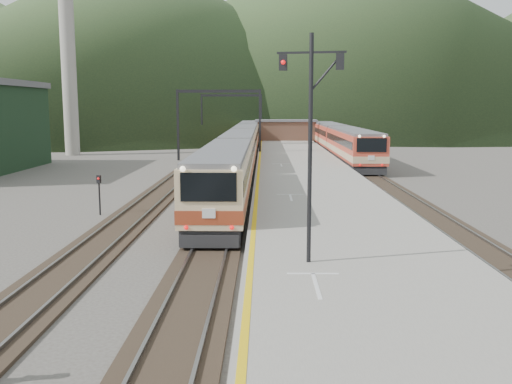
{
  "coord_description": "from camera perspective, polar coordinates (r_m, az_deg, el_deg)",
  "views": [
    {
      "loc": [
        2.29,
        -9.83,
        6.11
      ],
      "look_at": [
        1.89,
        17.49,
        2.0
      ],
      "focal_mm": 40.0,
      "sensor_mm": 36.0,
      "label": 1
    }
  ],
  "objects": [
    {
      "name": "track_main",
      "position": [
        50.25,
        -1.79,
        1.65
      ],
      "size": [
        2.6,
        200.0,
        0.23
      ],
      "color": "black",
      "rests_on": "ground"
    },
    {
      "name": "track_far",
      "position": [
        50.72,
        -7.45,
        1.65
      ],
      "size": [
        2.6,
        200.0,
        0.23
      ],
      "color": "black",
      "rests_on": "ground"
    },
    {
      "name": "track_second",
      "position": [
        51.03,
        11.22,
        1.6
      ],
      "size": [
        2.6,
        200.0,
        0.23
      ],
      "color": "black",
      "rests_on": "ground"
    },
    {
      "name": "platform",
      "position": [
        48.27,
        4.75,
        1.86
      ],
      "size": [
        8.0,
        100.0,
        1.0
      ],
      "primitive_type": "cube",
      "color": "gray",
      "rests_on": "ground"
    },
    {
      "name": "gantry_near",
      "position": [
        65.04,
        -3.75,
        8.08
      ],
      "size": [
        9.55,
        0.25,
        8.0
      ],
      "color": "black",
      "rests_on": "ground"
    },
    {
      "name": "gantry_far",
      "position": [
        89.98,
        -2.48,
        8.22
      ],
      "size": [
        9.55,
        0.25,
        8.0
      ],
      "color": "black",
      "rests_on": "ground"
    },
    {
      "name": "smokestack",
      "position": [
        76.34,
        -18.37,
        14.82
      ],
      "size": [
        1.8,
        1.8,
        30.0
      ],
      "primitive_type": "cylinder",
      "color": "#9E998E",
      "rests_on": "ground"
    },
    {
      "name": "station_shed",
      "position": [
        87.96,
        3.0,
        6.24
      ],
      "size": [
        9.4,
        4.4,
        3.1
      ],
      "color": "brown",
      "rests_on": "platform"
    },
    {
      "name": "hill_a",
      "position": [
        205.65,
        -11.45,
        15.07
      ],
      "size": [
        180.0,
        180.0,
        60.0
      ],
      "primitive_type": "cone",
      "color": "#2E4326",
      "rests_on": "ground"
    },
    {
      "name": "hill_b",
      "position": [
        243.46,
        7.64,
        15.9
      ],
      "size": [
        220.0,
        220.0,
        75.0
      ],
      "primitive_type": "cone",
      "color": "#2E4326",
      "rests_on": "ground"
    },
    {
      "name": "main_train",
      "position": [
        62.19,
        -1.29,
        4.73
      ],
      "size": [
        2.83,
        77.71,
        3.46
      ],
      "color": "#D2B486",
      "rests_on": "track_main"
    },
    {
      "name": "second_train",
      "position": [
        70.93,
        8.32,
        5.26
      ],
      "size": [
        3.12,
        42.5,
        3.81
      ],
      "color": "#CB4530",
      "rests_on": "track_second"
    },
    {
      "name": "signal_mast",
      "position": [
        18.46,
        5.46,
        6.59
      ],
      "size": [
        2.18,
        0.54,
        7.39
      ],
      "color": "black",
      "rests_on": "platform"
    },
    {
      "name": "short_signal_b",
      "position": [
        44.02,
        -6.14,
        2.45
      ],
      "size": [
        0.26,
        0.23,
        2.27
      ],
      "color": "black",
      "rests_on": "ground"
    },
    {
      "name": "short_signal_c",
      "position": [
        33.38,
        -15.41,
        0.25
      ],
      "size": [
        0.25,
        0.21,
        2.27
      ],
      "color": "black",
      "rests_on": "ground"
    }
  ]
}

